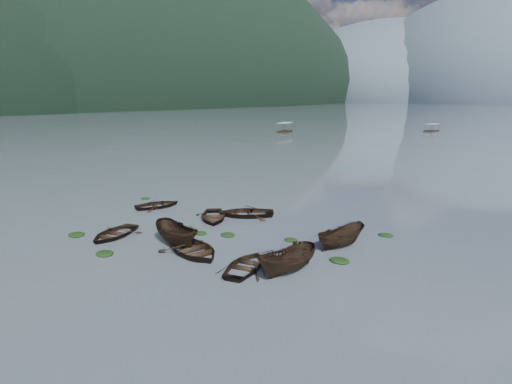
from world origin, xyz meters
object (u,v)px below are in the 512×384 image
Objects in this scene: pontoon_left at (285,132)px; pontoon_centre at (431,131)px; rowboat_0 at (114,236)px; rowboat_3 at (246,269)px.

pontoon_centre is at bearing 24.70° from pontoon_left.
rowboat_3 is (10.80, 0.95, 0.00)m from rowboat_0.
rowboat_0 is 0.59× the size of pontoon_left.
rowboat_0 is at bearing -81.20° from pontoon_left.
pontoon_left is at bearing -127.71° from pontoon_centre.
rowboat_3 is 106.49m from pontoon_centre.
rowboat_3 is 91.17m from pontoon_left.
pontoon_left reaches higher than rowboat_3.
pontoon_centre reaches higher than rowboat_3.
pontoon_left reaches higher than pontoon_centre.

